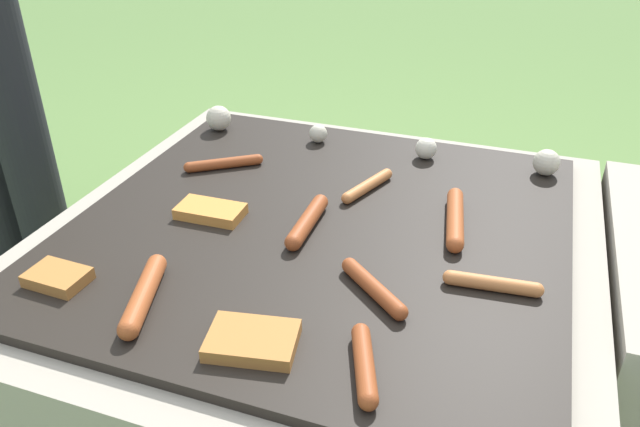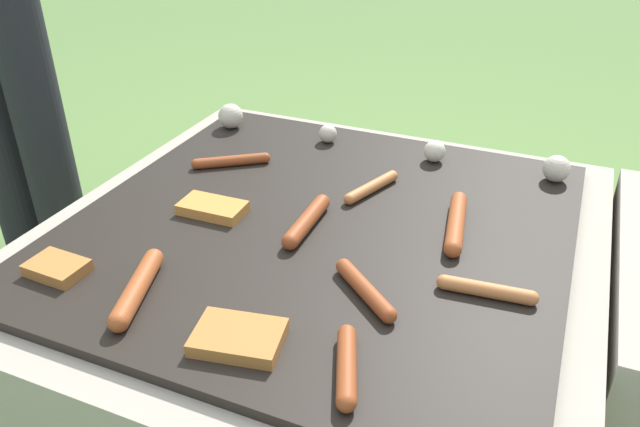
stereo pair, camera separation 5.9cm
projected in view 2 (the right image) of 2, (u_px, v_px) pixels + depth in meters
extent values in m
plane|color=#608442|center=(320.00, 395.00, 1.34)|extent=(14.00, 14.00, 0.00)
cube|color=#A89E8C|center=(320.00, 320.00, 1.24)|extent=(0.98, 0.98, 0.42)
cube|color=black|center=(320.00, 227.00, 1.13)|extent=(0.86, 0.86, 0.02)
cylinder|color=black|center=(38.00, 116.00, 1.57)|extent=(0.13, 0.13, 0.87)
cylinder|color=#93421E|center=(365.00, 289.00, 0.93)|extent=(0.12, 0.11, 0.03)
sphere|color=#93421E|center=(344.00, 266.00, 0.98)|extent=(0.03, 0.03, 0.03)
sphere|color=#93421E|center=(389.00, 315.00, 0.88)|extent=(0.03, 0.03, 0.03)
cylinder|color=#A34C23|center=(456.00, 223.00, 1.10)|extent=(0.06, 0.17, 0.03)
sphere|color=#A34C23|center=(459.00, 200.00, 1.17)|extent=(0.03, 0.03, 0.03)
sphere|color=#A34C23|center=(453.00, 249.00, 1.02)|extent=(0.03, 0.03, 0.03)
cylinder|color=#C6753D|center=(372.00, 187.00, 1.22)|extent=(0.07, 0.13, 0.02)
sphere|color=#C6753D|center=(349.00, 199.00, 1.18)|extent=(0.02, 0.02, 0.02)
sphere|color=#C6753D|center=(392.00, 176.00, 1.26)|extent=(0.02, 0.02, 0.02)
cylinder|color=#C6753D|center=(487.00, 290.00, 0.93)|extent=(0.13, 0.03, 0.02)
sphere|color=#C6753D|center=(444.00, 282.00, 0.95)|extent=(0.02, 0.02, 0.02)
sphere|color=#C6753D|center=(531.00, 298.00, 0.92)|extent=(0.02, 0.02, 0.02)
cylinder|color=#93421E|center=(231.00, 161.00, 1.32)|extent=(0.13, 0.10, 0.02)
sphere|color=#93421E|center=(265.00, 158.00, 1.34)|extent=(0.02, 0.02, 0.02)
sphere|color=#93421E|center=(196.00, 164.00, 1.31)|extent=(0.02, 0.02, 0.02)
cylinder|color=#93421E|center=(307.00, 221.00, 1.10)|extent=(0.03, 0.15, 0.03)
sphere|color=#93421E|center=(290.00, 242.00, 1.04)|extent=(0.03, 0.03, 0.03)
sphere|color=#93421E|center=(322.00, 202.00, 1.16)|extent=(0.03, 0.03, 0.03)
cylinder|color=#A34C23|center=(137.00, 288.00, 0.93)|extent=(0.08, 0.16, 0.03)
sphere|color=#A34C23|center=(118.00, 322.00, 0.86)|extent=(0.03, 0.03, 0.03)
sphere|color=#A34C23|center=(154.00, 258.00, 1.00)|extent=(0.03, 0.03, 0.03)
cylinder|color=#93421E|center=(347.00, 366.00, 0.79)|extent=(0.07, 0.12, 0.03)
sphere|color=#93421E|center=(347.00, 334.00, 0.85)|extent=(0.03, 0.03, 0.03)
sphere|color=#93421E|center=(346.00, 402.00, 0.74)|extent=(0.03, 0.03, 0.03)
cube|color=#D18438|center=(213.00, 208.00, 1.15)|extent=(0.12, 0.07, 0.02)
cube|color=#B27033|center=(57.00, 268.00, 0.99)|extent=(0.09, 0.07, 0.02)
cube|color=#B27033|center=(238.00, 337.00, 0.85)|extent=(0.13, 0.11, 0.02)
sphere|color=beige|center=(231.00, 116.00, 1.50)|extent=(0.06, 0.06, 0.06)
sphere|color=beige|center=(328.00, 134.00, 1.42)|extent=(0.04, 0.04, 0.04)
sphere|color=beige|center=(435.00, 151.00, 1.34)|extent=(0.05, 0.05, 0.05)
sphere|color=beige|center=(556.00, 169.00, 1.25)|extent=(0.05, 0.05, 0.05)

